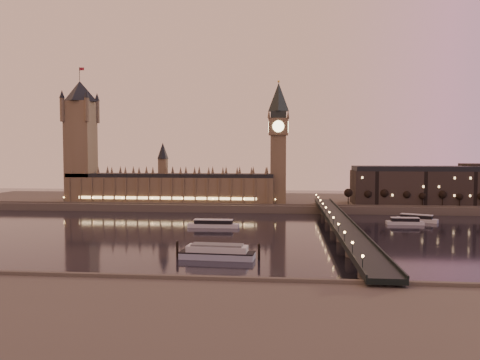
{
  "coord_description": "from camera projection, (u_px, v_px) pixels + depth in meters",
  "views": [
    {
      "loc": [
        60.54,
        -276.5,
        47.3
      ],
      "look_at": [
        29.81,
        35.0,
        30.5
      ],
      "focal_mm": 35.0,
      "sensor_mm": 36.0,
      "label": 1
    }
  ],
  "objects": [
    {
      "name": "ground",
      "position": [
        185.0,
        233.0,
        283.24
      ],
      "size": [
        700.0,
        700.0,
        0.0
      ],
      "primitive_type": "plane",
      "color": "black",
      "rests_on": "ground"
    },
    {
      "name": "far_embankment",
      "position": [
        254.0,
        202.0,
        444.1
      ],
      "size": [
        560.0,
        130.0,
        6.0
      ],
      "primitive_type": "cube",
      "color": "#423D35",
      "rests_on": "ground"
    },
    {
      "name": "near_embankment",
      "position": [
        150.0,
        350.0,
        106.23
      ],
      "size": [
        560.0,
        110.0,
        6.0
      ],
      "primitive_type": "cube",
      "color": "#423D35",
      "rests_on": "ground"
    },
    {
      "name": "palace_of_westminster",
      "position": [
        170.0,
        184.0,
        406.24
      ],
      "size": [
        180.0,
        26.62,
        52.0
      ],
      "color": "brown",
      "rests_on": "ground"
    },
    {
      "name": "victoria_tower",
      "position": [
        81.0,
        134.0,
        411.72
      ],
      "size": [
        31.68,
        31.68,
        118.0
      ],
      "color": "brown",
      "rests_on": "ground"
    },
    {
      "name": "big_ben",
      "position": [
        278.0,
        135.0,
        394.75
      ],
      "size": [
        17.68,
        17.68,
        104.0
      ],
      "color": "brown",
      "rests_on": "ground"
    },
    {
      "name": "westminster_bridge",
      "position": [
        339.0,
        226.0,
        273.96
      ],
      "size": [
        13.2,
        260.0,
        15.3
      ],
      "color": "black",
      "rests_on": "ground"
    },
    {
      "name": "city_block",
      "position": [
        446.0,
        185.0,
        393.05
      ],
      "size": [
        155.0,
        45.0,
        34.0
      ],
      "color": "black",
      "rests_on": "ground"
    },
    {
      "name": "bare_tree_0",
      "position": [
        350.0,
        195.0,
        379.73
      ],
      "size": [
        5.91,
        5.91,
        12.01
      ],
      "color": "black",
      "rests_on": "ground"
    },
    {
      "name": "bare_tree_1",
      "position": [
        368.0,
        195.0,
        378.3
      ],
      "size": [
        5.91,
        5.91,
        12.01
      ],
      "color": "black",
      "rests_on": "ground"
    },
    {
      "name": "bare_tree_2",
      "position": [
        387.0,
        195.0,
        376.87
      ],
      "size": [
        5.91,
        5.91,
        12.01
      ],
      "color": "black",
      "rests_on": "ground"
    },
    {
      "name": "bare_tree_3",
      "position": [
        405.0,
        195.0,
        375.44
      ],
      "size": [
        5.91,
        5.91,
        12.01
      ],
      "color": "black",
      "rests_on": "ground"
    },
    {
      "name": "bare_tree_4",
      "position": [
        424.0,
        195.0,
        374.01
      ],
      "size": [
        5.91,
        5.91,
        12.01
      ],
      "color": "black",
      "rests_on": "ground"
    },
    {
      "name": "bare_tree_5",
      "position": [
        443.0,
        196.0,
        372.58
      ],
      "size": [
        5.91,
        5.91,
        12.01
      ],
      "color": "black",
      "rests_on": "ground"
    },
    {
      "name": "bare_tree_6",
      "position": [
        462.0,
        196.0,
        371.15
      ],
      "size": [
        5.91,
        5.91,
        12.01
      ],
      "color": "black",
      "rests_on": "ground"
    },
    {
      "name": "cruise_boat_a",
      "position": [
        213.0,
        224.0,
        305.02
      ],
      "size": [
        33.44,
        7.53,
        5.34
      ],
      "rotation": [
        0.0,
        0.0,
        0.01
      ],
      "color": "silver",
      "rests_on": "ground"
    },
    {
      "name": "cruise_boat_b",
      "position": [
        416.0,
        218.0,
        331.67
      ],
      "size": [
        28.69,
        19.08,
        5.26
      ],
      "rotation": [
        0.0,
        0.0,
        -0.46
      ],
      "color": "silver",
      "rests_on": "ground"
    },
    {
      "name": "cruise_boat_c",
      "position": [
        405.0,
        221.0,
        317.81
      ],
      "size": [
        24.45,
        6.86,
        4.88
      ],
      "rotation": [
        0.0,
        0.0,
        -0.01
      ],
      "color": "silver",
      "rests_on": "ground"
    },
    {
      "name": "moored_barge",
      "position": [
        217.0,
        252.0,
        212.86
      ],
      "size": [
        39.29,
        11.67,
        7.21
      ],
      "rotation": [
        0.0,
        0.0,
        -0.06
      ],
      "color": "#9AA7C4",
      "rests_on": "ground"
    }
  ]
}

